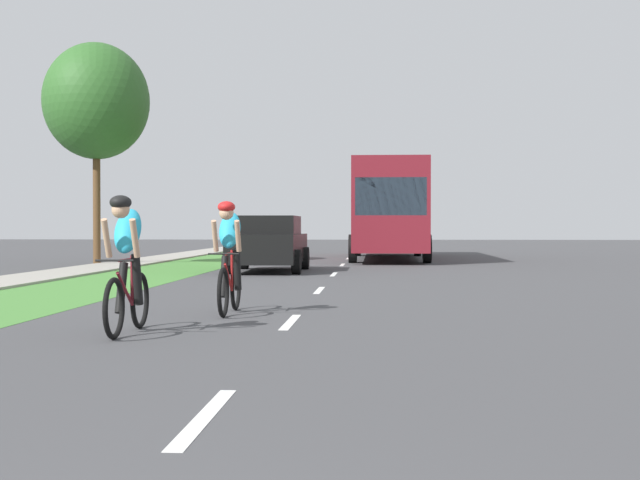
# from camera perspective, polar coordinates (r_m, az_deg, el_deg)

# --- Properties ---
(ground_plane) EXTENTS (120.00, 120.00, 0.00)m
(ground_plane) POSITION_cam_1_polar(r_m,az_deg,el_deg) (21.23, 0.74, -2.43)
(ground_plane) COLOR #424244
(grass_verge) EXTENTS (2.73, 70.00, 0.01)m
(grass_verge) POSITION_cam_1_polar(r_m,az_deg,el_deg) (22.01, -11.81, -2.33)
(grass_verge) COLOR #478438
(grass_verge) RESTS_ON ground_plane
(sidewalk_concrete) EXTENTS (1.73, 70.00, 0.10)m
(sidewalk_concrete) POSITION_cam_1_polar(r_m,az_deg,el_deg) (22.71, -17.24, -2.25)
(sidewalk_concrete) COLOR #9E998E
(sidewalk_concrete) RESTS_ON ground_plane
(lane_markings_center) EXTENTS (0.12, 52.20, 0.01)m
(lane_markings_center) POSITION_cam_1_polar(r_m,az_deg,el_deg) (25.22, 1.22, -1.90)
(lane_markings_center) COLOR white
(lane_markings_center) RESTS_ON ground_plane
(cyclist_lead) EXTENTS (0.42, 1.72, 1.58)m
(cyclist_lead) POSITION_cam_1_polar(r_m,az_deg,el_deg) (10.22, -12.49, -1.48)
(cyclist_lead) COLOR black
(cyclist_lead) RESTS_ON ground_plane
(cyclist_trailing) EXTENTS (0.42, 1.72, 1.58)m
(cyclist_trailing) POSITION_cam_1_polar(r_m,az_deg,el_deg) (12.35, -5.93, -1.06)
(cyclist_trailing) COLOR black
(cyclist_trailing) RESTS_ON ground_plane
(sedan_black) EXTENTS (1.98, 4.30, 1.52)m
(sedan_black) POSITION_cam_1_polar(r_m,az_deg,el_deg) (23.91, -3.35, -0.22)
(sedan_black) COLOR black
(sedan_black) RESTS_ON ground_plane
(bus_maroon) EXTENTS (2.78, 11.60, 3.48)m
(bus_maroon) POSITION_cam_1_polar(r_m,az_deg,el_deg) (33.34, 4.48, 2.17)
(bus_maroon) COLOR maroon
(bus_maroon) RESTS_ON ground_plane
(street_tree_near) EXTENTS (3.41, 3.41, 7.16)m
(street_tree_near) POSITION_cam_1_polar(r_m,az_deg,el_deg) (29.47, -14.37, 8.73)
(street_tree_near) COLOR brown
(street_tree_near) RESTS_ON ground_plane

